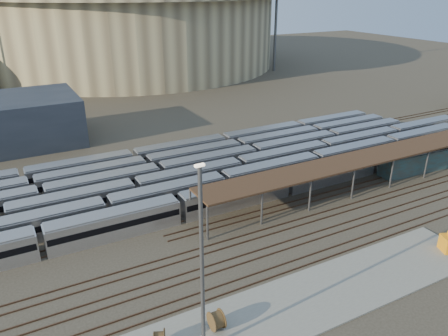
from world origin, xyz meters
The scene contains 11 objects.
ground centered at (0.00, 0.00, 0.00)m, with size 420.00×420.00×0.00m, color #383026.
apron centered at (-5.00, -15.00, 0.10)m, with size 50.00×9.00×0.20m, color gray.
subway_trains centered at (-4.76, 18.50, 1.80)m, with size 127.12×23.90×3.60m.
inspection_shed centered at (22.00, 4.00, 4.98)m, with size 60.30×6.00×5.30m.
empty_tracks centered at (0.00, -5.00, 0.09)m, with size 170.00×9.62×0.18m.
stadium centered at (25.00, 140.00, 16.47)m, with size 124.00×124.00×32.50m.
floodlight_2 centered at (70.00, 100.00, 20.65)m, with size 4.00×1.00×38.40m.
floodlight_3 centered at (-10.00, 160.00, 20.65)m, with size 4.00×1.00×38.40m.
teal_boxcar centered at (36.28, 4.00, 1.90)m, with size 16.31×3.15×3.81m, color #204B50.
cable_reel_east centered at (-14.60, -14.06, 1.21)m, with size 2.02×2.02×1.12m, color brown.
yard_light_pole centered at (-16.90, -15.93, 9.67)m, with size 0.81×0.36×18.78m.
Camera 1 is at (-29.93, -44.12, 31.77)m, focal length 35.00 mm.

